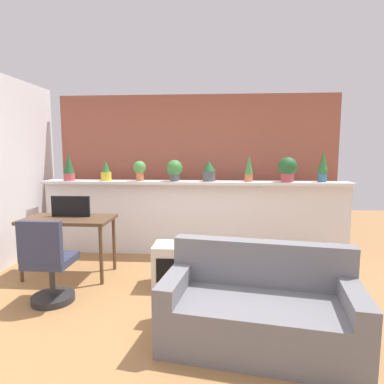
% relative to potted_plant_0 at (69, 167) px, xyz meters
% --- Properties ---
extents(ground_plane, '(12.00, 12.00, 0.00)m').
position_rel_potted_plant_0_xyz_m(ground_plane, '(1.92, -1.93, -1.33)').
color(ground_plane, '#9E7042').
extents(divider_wall, '(4.61, 0.16, 1.09)m').
position_rel_potted_plant_0_xyz_m(divider_wall, '(1.92, 0.07, -0.79)').
color(divider_wall, silver).
rests_on(divider_wall, ground).
extents(plant_shelf, '(4.61, 0.33, 0.04)m').
position_rel_potted_plant_0_xyz_m(plant_shelf, '(1.92, 0.03, -0.22)').
color(plant_shelf, silver).
rests_on(plant_shelf, divider_wall).
extents(brick_wall_behind, '(4.61, 0.10, 2.50)m').
position_rel_potted_plant_0_xyz_m(brick_wall_behind, '(1.92, 0.67, -0.08)').
color(brick_wall_behind, '#9E5442').
rests_on(brick_wall_behind, ground).
extents(potted_plant_0, '(0.16, 0.16, 0.40)m').
position_rel_potted_plant_0_xyz_m(potted_plant_0, '(0.00, 0.00, 0.00)').
color(potted_plant_0, '#B7474C').
rests_on(potted_plant_0, plant_shelf).
extents(potted_plant_1, '(0.16, 0.16, 0.31)m').
position_rel_potted_plant_0_xyz_m(potted_plant_1, '(0.57, 0.03, -0.06)').
color(potted_plant_1, gold).
rests_on(potted_plant_1, plant_shelf).
extents(potted_plant_2, '(0.19, 0.19, 0.30)m').
position_rel_potted_plant_0_xyz_m(potted_plant_2, '(1.09, 0.02, -0.02)').
color(potted_plant_2, '#C66B42').
rests_on(potted_plant_2, plant_shelf).
extents(potted_plant_3, '(0.24, 0.24, 0.32)m').
position_rel_potted_plant_0_xyz_m(potted_plant_3, '(1.62, 0.03, -0.02)').
color(potted_plant_3, '#4C4C51').
rests_on(potted_plant_3, plant_shelf).
extents(potted_plant_4, '(0.19, 0.19, 0.31)m').
position_rel_potted_plant_0_xyz_m(potted_plant_4, '(2.14, 0.05, -0.04)').
color(potted_plant_4, '#4C4C51').
rests_on(potted_plant_4, plant_shelf).
extents(potted_plant_5, '(0.12, 0.12, 0.40)m').
position_rel_potted_plant_0_xyz_m(potted_plant_5, '(2.73, 0.03, 0.00)').
color(potted_plant_5, '#C66B42').
rests_on(potted_plant_5, plant_shelf).
extents(potted_plant_6, '(0.27, 0.27, 0.36)m').
position_rel_potted_plant_0_xyz_m(potted_plant_6, '(3.29, 0.03, -0.00)').
color(potted_plant_6, '#B7474C').
rests_on(potted_plant_6, plant_shelf).
extents(potted_plant_7, '(0.14, 0.14, 0.44)m').
position_rel_potted_plant_0_xyz_m(potted_plant_7, '(3.80, 0.06, 0.01)').
color(potted_plant_7, '#386B84').
rests_on(potted_plant_7, plant_shelf).
extents(desk, '(1.10, 0.60, 0.75)m').
position_rel_potted_plant_0_xyz_m(desk, '(0.39, -0.94, -0.67)').
color(desk, brown).
rests_on(desk, ground).
extents(tv_monitor, '(0.49, 0.04, 0.26)m').
position_rel_potted_plant_0_xyz_m(tv_monitor, '(0.40, -0.86, -0.45)').
color(tv_monitor, black).
rests_on(tv_monitor, desk).
extents(office_chair, '(0.44, 0.45, 0.91)m').
position_rel_potted_plant_0_xyz_m(office_chair, '(0.53, -1.73, -0.94)').
color(office_chair, '#262628').
rests_on(office_chair, ground).
extents(side_cube_shelf, '(0.40, 0.41, 0.50)m').
position_rel_potted_plant_0_xyz_m(side_cube_shelf, '(1.72, -1.16, -1.08)').
color(side_cube_shelf, silver).
rests_on(side_cube_shelf, ground).
extents(couch, '(1.66, 1.00, 0.80)m').
position_rel_potted_plant_0_xyz_m(couch, '(2.61, -2.27, -1.05)').
color(couch, slate).
rests_on(couch, ground).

